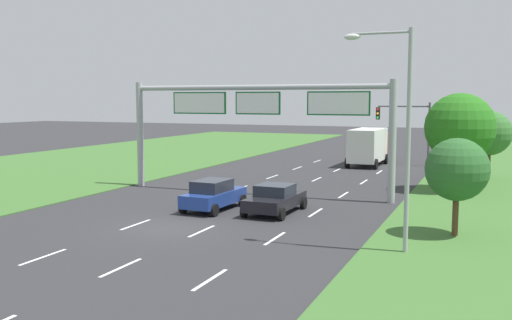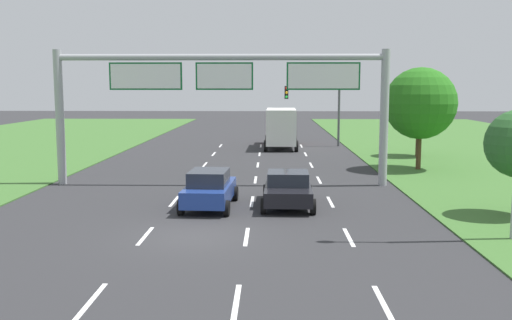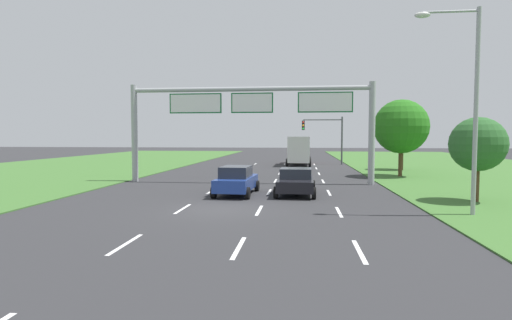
# 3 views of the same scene
# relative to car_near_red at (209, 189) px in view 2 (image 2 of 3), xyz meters

# --- Properties ---
(ground_plane) EXTENTS (200.00, 200.00, 0.00)m
(ground_plane) POSITION_rel_car_near_red_xyz_m (0.02, -4.67, -0.82)
(ground_plane) COLOR #2D2D30
(lane_dashes_inner_left) EXTENTS (0.14, 50.40, 0.01)m
(lane_dashes_inner_left) POSITION_rel_car_near_red_xyz_m (-1.73, 1.33, -0.82)
(lane_dashes_inner_left) COLOR white
(lane_dashes_inner_left) RESTS_ON ground_plane
(lane_dashes_inner_right) EXTENTS (0.14, 50.40, 0.01)m
(lane_dashes_inner_right) POSITION_rel_car_near_red_xyz_m (1.77, 1.33, -0.82)
(lane_dashes_inner_right) COLOR white
(lane_dashes_inner_right) RESTS_ON ground_plane
(lane_dashes_slip) EXTENTS (0.14, 50.40, 0.01)m
(lane_dashes_slip) POSITION_rel_car_near_red_xyz_m (5.27, 1.33, -0.82)
(lane_dashes_slip) COLOR white
(lane_dashes_slip) RESTS_ON ground_plane
(car_near_red) EXTENTS (2.25, 4.33, 1.62)m
(car_near_red) POSITION_rel_car_near_red_xyz_m (0.00, 0.00, 0.00)
(car_near_red) COLOR navy
(car_near_red) RESTS_ON ground_plane
(car_lead_silver) EXTENTS (2.30, 4.40, 1.49)m
(car_lead_silver) POSITION_rel_car_near_red_xyz_m (3.34, 0.46, -0.07)
(car_lead_silver) COLOR black
(car_lead_silver) RESTS_ON ground_plane
(box_truck) EXTENTS (2.79, 8.15, 3.27)m
(box_truck) POSITION_rel_car_near_red_xyz_m (3.49, 24.20, 0.94)
(box_truck) COLOR #B21E19
(box_truck) RESTS_ON ground_plane
(sign_gantry) EXTENTS (17.24, 0.44, 7.00)m
(sign_gantry) POSITION_rel_car_near_red_xyz_m (0.18, 5.68, 4.16)
(sign_gantry) COLOR #9EA0A5
(sign_gantry) RESTS_ON ground_plane
(traffic_light_mast) EXTENTS (4.76, 0.49, 5.60)m
(traffic_light_mast) POSITION_rel_car_near_red_xyz_m (6.51, 25.27, 3.05)
(traffic_light_mast) COLOR #47494F
(traffic_light_mast) RESTS_ON ground_plane
(street_lamp) EXTENTS (2.61, 0.32, 8.50)m
(street_lamp) POSITION_rel_car_near_red_xyz_m (10.31, -4.93, 4.26)
(street_lamp) COLOR #9EA0A5
(street_lamp) RESTS_ON ground_plane
(roadside_tree_mid) EXTENTS (4.36, 4.36, 6.28)m
(roadside_tree_mid) POSITION_rel_car_near_red_xyz_m (11.69, 11.25, 3.27)
(roadside_tree_mid) COLOR #513823
(roadside_tree_mid) RESTS_ON ground_plane
(roadside_tree_far) EXTENTS (3.27, 3.27, 5.07)m
(roadside_tree_far) POSITION_rel_car_near_red_xyz_m (13.38, 17.86, 2.59)
(roadside_tree_far) COLOR #513823
(roadside_tree_far) RESTS_ON ground_plane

